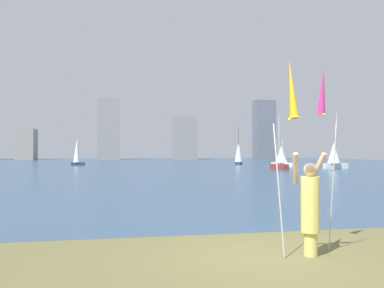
# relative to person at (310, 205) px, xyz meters

# --- Properties ---
(ground) EXTENTS (120.00, 138.00, 0.12)m
(ground) POSITION_rel_person_xyz_m (-0.76, 51.07, -0.99)
(ground) COLOR brown
(person) EXTENTS (0.69, 0.51, 1.89)m
(person) POSITION_rel_person_xyz_m (0.00, 0.00, 0.00)
(person) COLOR #D8CC66
(person) RESTS_ON ground
(kite_flag_left) EXTENTS (0.16, 1.01, 3.48)m
(kite_flag_left) POSITION_rel_person_xyz_m (-0.55, -0.40, 1.95)
(kite_flag_left) COLOR #B2B2B7
(kite_flag_left) RESTS_ON ground
(kite_flag_right) EXTENTS (0.16, 0.68, 3.55)m
(kite_flag_right) POSITION_rel_person_xyz_m (0.55, 0.51, 2.05)
(kite_flag_right) COLOR #B2B2B7
(kite_flag_right) RESTS_ON ground
(sailboat_2) EXTENTS (2.34, 2.98, 3.52)m
(sailboat_2) POSITION_rel_person_xyz_m (18.38, 43.60, 0.42)
(sailboat_2) COLOR white
(sailboat_2) RESTS_ON ground
(sailboat_3) EXTENTS (1.07, 2.74, 5.73)m
(sailboat_3) POSITION_rel_person_xyz_m (14.34, 34.89, -0.54)
(sailboat_3) COLOR maroon
(sailboat_3) RESTS_ON ground
(sailboat_4) EXTENTS (1.69, 2.39, 5.50)m
(sailboat_4) POSITION_rel_person_xyz_m (15.74, 52.95, 0.89)
(sailboat_4) COLOR #333D51
(sailboat_4) RESTS_ON ground
(sailboat_5) EXTENTS (1.94, 1.03, 4.42)m
(sailboat_5) POSITION_rel_person_xyz_m (-7.20, 53.80, 0.77)
(sailboat_5) COLOR #333D51
(sailboat_5) RESTS_ON ground
(sailboat_7) EXTENTS (2.90, 1.55, 4.72)m
(sailboat_7) POSITION_rel_person_xyz_m (21.32, 36.06, 0.58)
(sailboat_7) COLOR silver
(sailboat_7) RESTS_ON ground
(skyline_tower_1) EXTENTS (3.81, 7.03, 7.04)m
(skyline_tower_1) POSITION_rel_person_xyz_m (-20.73, 96.41, 2.59)
(skyline_tower_1) COLOR gray
(skyline_tower_1) RESTS_ON ground
(skyline_tower_2) EXTENTS (5.17, 6.10, 14.54)m
(skyline_tower_2) POSITION_rel_person_xyz_m (-2.44, 98.21, 6.34)
(skyline_tower_2) COLOR gray
(skyline_tower_2) RESTS_ON ground
(skyline_tower_3) EXTENTS (5.40, 5.40, 10.06)m
(skyline_tower_3) POSITION_rel_person_xyz_m (15.35, 93.48, 4.10)
(skyline_tower_3) COLOR gray
(skyline_tower_3) RESTS_ON ground
(skyline_tower_4) EXTENTS (5.29, 3.48, 15.15)m
(skyline_tower_4) POSITION_rel_person_xyz_m (37.22, 97.97, 6.65)
(skyline_tower_4) COLOR slate
(skyline_tower_4) RESTS_ON ground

